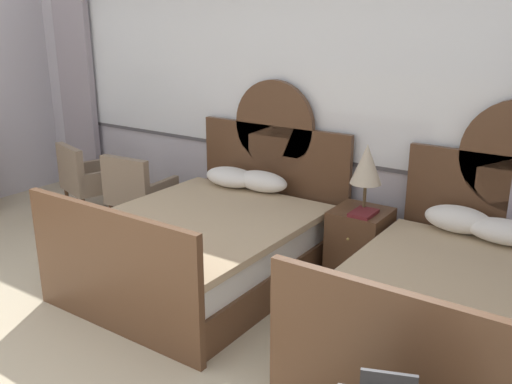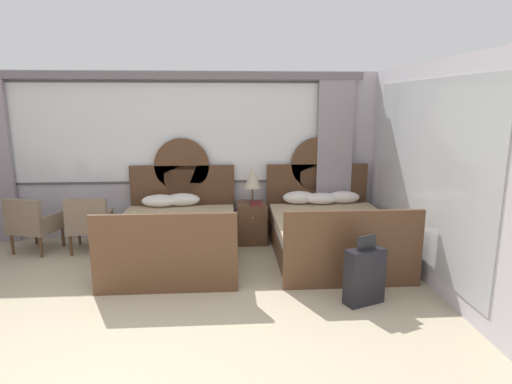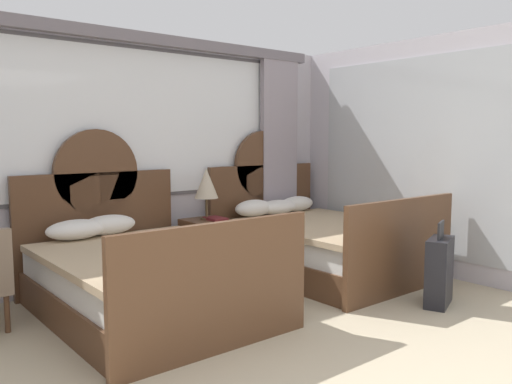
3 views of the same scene
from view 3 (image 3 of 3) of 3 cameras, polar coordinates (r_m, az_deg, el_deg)
name	(u,v)px [view 3 (image 3 of 3)]	position (r m, az deg, el deg)	size (l,w,h in m)	color
wall_back_window	(71,149)	(5.56, -19.68, 4.50)	(6.80, 0.22, 2.70)	silver
wall_right_mirror	(453,157)	(6.12, 20.87, 3.60)	(0.08, 4.43, 2.70)	silver
bed_near_window	(145,275)	(4.78, -12.15, -8.90)	(1.69, 2.21, 1.65)	brown
bed_near_mirror	(319,242)	(6.10, 6.91, -5.52)	(1.69, 2.21, 1.65)	brown
nightstand_between_beds	(207,248)	(5.91, -5.46, -6.14)	(0.46, 0.49, 0.65)	brown
table_lamp_on_nightstand	(206,184)	(5.82, -5.48, 0.91)	(0.27, 0.27, 0.58)	brown
book_on_nightstand	(215,219)	(5.80, -4.49, -2.94)	(0.18, 0.26, 0.03)	maroon
suitcase_on_floor	(439,271)	(5.20, 19.49, -8.20)	(0.48, 0.34, 0.79)	black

